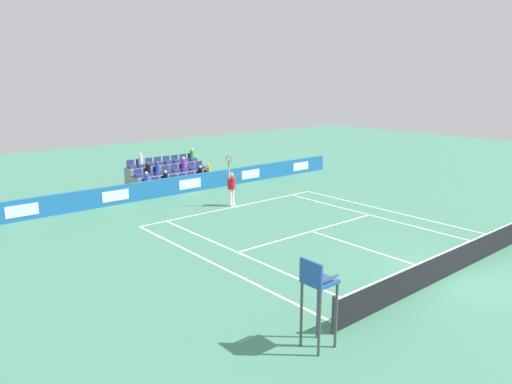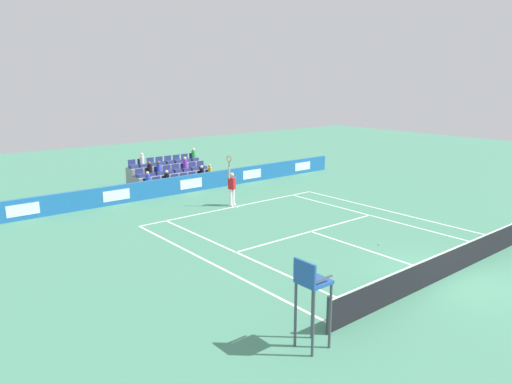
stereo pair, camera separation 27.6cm
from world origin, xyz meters
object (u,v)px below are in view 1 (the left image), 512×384
at_px(tennis_player, 231,187).
at_px(umpire_chair, 317,291).
at_px(tennis_net, 450,262).
at_px(loose_tennis_ball, 380,244).

relative_size(tennis_player, umpire_chair, 1.22).
height_order(tennis_player, umpire_chair, tennis_player).
xyz_separation_m(tennis_net, tennis_player, (0.02, -12.19, 0.50)).
xyz_separation_m(tennis_net, loose_tennis_ball, (-0.88, -3.42, -0.46)).
bearing_deg(tennis_player, loose_tennis_ball, 95.84).
xyz_separation_m(umpire_chair, loose_tennis_ball, (-7.64, -3.58, -1.49)).
bearing_deg(umpire_chair, loose_tennis_ball, -154.91).
distance_m(tennis_net, tennis_player, 12.20).
relative_size(tennis_net, loose_tennis_ball, 176.03).
distance_m(tennis_player, loose_tennis_ball, 8.87).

